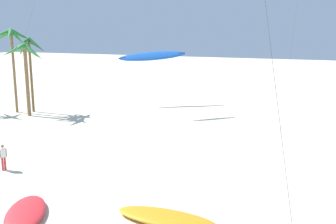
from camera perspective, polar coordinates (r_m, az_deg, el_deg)
name	(u,v)px	position (r m, az deg, el deg)	size (l,w,h in m)	color
palm_tree_1	(29,49)	(46.76, -19.80, 8.69)	(4.13, 4.00, 8.52)	brown
palm_tree_2	(12,40)	(47.05, -22.05, 9.76)	(4.22, 4.42, 9.48)	olive
palm_tree_3	(25,57)	(44.57, -20.38, 7.58)	(4.75, 4.82, 7.99)	olive
flying_kite_6	(152,56)	(49.65, -2.32, 8.27)	(7.56, 10.22, 7.06)	blue
grounded_kite_1	(167,218)	(19.13, -0.22, -15.36)	(5.20, 2.02, 0.41)	orange
grounded_kite_3	(26,213)	(20.80, -20.26, -13.78)	(3.94, 4.42, 0.42)	red
person_near_right	(3,156)	(27.74, -23.14, -6.02)	(0.28, 0.49, 1.74)	red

